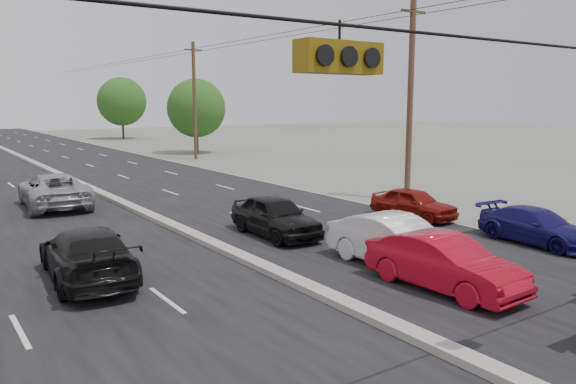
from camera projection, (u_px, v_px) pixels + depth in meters
name	position (u px, v px, depth m)	size (l,w,h in m)	color
road_surface	(78.00, 185.00, 33.94)	(20.00, 160.00, 0.02)	black
center_median	(78.00, 183.00, 33.93)	(0.50, 160.00, 0.20)	gray
utility_pole_right_b	(410.00, 99.00, 27.90)	(1.60, 0.30, 10.00)	#422D1E
utility_pole_right_c	(194.00, 100.00, 48.25)	(1.60, 0.30, 10.00)	#422D1E
tree_right_mid	(196.00, 108.00, 53.84)	(5.60, 5.60, 7.14)	#382619
tree_right_far	(122.00, 102.00, 74.65)	(6.40, 6.40, 8.16)	#382619
red_sedan	(444.00, 264.00, 14.84)	(1.54, 4.43, 1.46)	#AA0A1D
queue_car_a	(275.00, 216.00, 20.84)	(1.79, 4.44, 1.51)	black
queue_car_b	(397.00, 242.00, 16.93)	(1.63, 4.67, 1.54)	silver
queue_car_d	(537.00, 227.00, 19.72)	(1.74, 4.27, 1.24)	#131054
queue_car_e	(414.00, 204.00, 23.95)	(1.55, 3.85, 1.31)	maroon
oncoming_near	(87.00, 255.00, 15.66)	(2.10, 5.17, 1.50)	black
oncoming_far	(54.00, 191.00, 26.49)	(2.70, 5.85, 1.63)	#93969A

